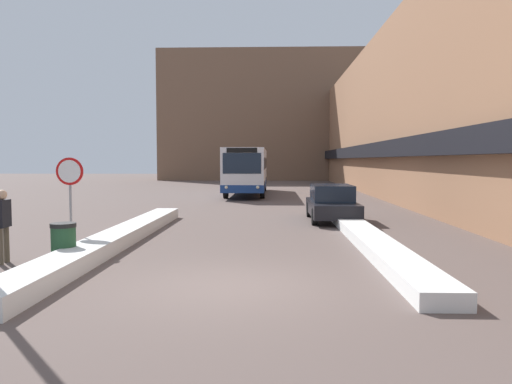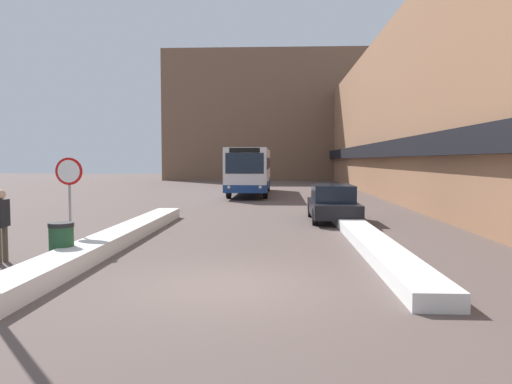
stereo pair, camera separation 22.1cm
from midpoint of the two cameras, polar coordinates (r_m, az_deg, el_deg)
The scene contains 10 objects.
ground_plane at distance 9.73m, azimuth -3.77°, elevation -10.72°, with size 160.00×160.00×0.00m, color brown.
building_row_right at distance 34.70m, azimuth 17.18°, elevation 8.23°, with size 5.50×60.00×10.61m.
building_backdrop_far at distance 63.44m, azimuth 1.07°, elevation 8.54°, with size 26.00×8.00×15.67m.
snow_bank_left at distance 14.84m, azimuth -16.00°, elevation -5.09°, with size 0.90×13.71×0.39m.
snow_bank_right at distance 15.39m, azimuth 11.88°, elevation -4.83°, with size 0.90×14.37×0.33m.
city_bus at distance 35.27m, azimuth -1.21°, elevation 2.56°, with size 2.61×11.99×3.19m.
parked_car_front at distance 20.13m, azimuth 8.35°, elevation -1.22°, with size 1.81×4.42×1.43m.
stop_sign at distance 14.70m, azimuth -20.90°, elevation 1.06°, with size 0.76×0.08×2.49m.
pedestrian at distance 13.07m, azimuth -27.42°, elevation -2.79°, with size 0.24×0.56×1.73m.
trash_bin at distance 12.61m, azimuth -21.61°, elevation -5.44°, with size 0.59×0.59×0.95m.
Camera 1 is at (0.83, -9.39, 2.41)m, focal length 35.00 mm.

